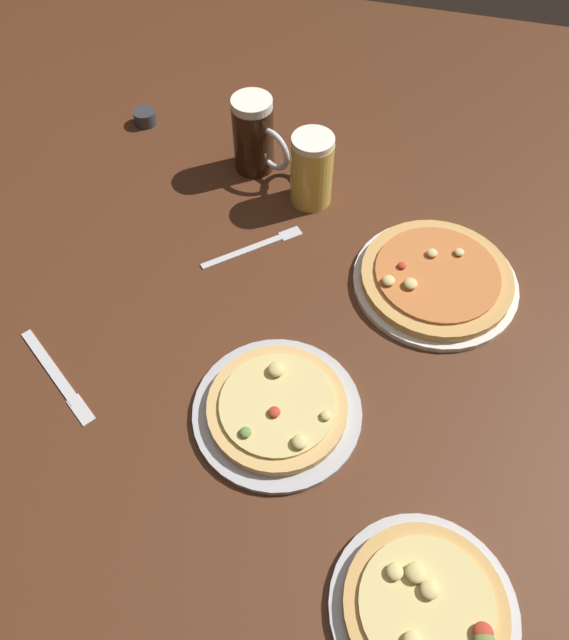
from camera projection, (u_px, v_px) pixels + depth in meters
ground_plane at (284, 331)px, 1.13m from camera, size 2.40×2.40×0.03m
pizza_plate_near at (425, 608)px, 0.83m from camera, size 0.26×0.26×0.05m
pizza_plate_far at (436, 279)px, 1.16m from camera, size 0.31×0.31×0.05m
pizza_plate_side at (277, 409)px, 1.00m from camera, size 0.28×0.28×0.05m
beer_mug_dark at (311, 169)px, 1.25m from camera, size 0.09×0.14×0.16m
beer_mug_amber at (255, 136)px, 1.30m from camera, size 0.14×0.10×0.17m
ramekin_sauce at (145, 117)px, 1.45m from camera, size 0.05×0.05×0.03m
fork_left at (255, 246)px, 1.23m from camera, size 0.18×0.16×0.01m
knife_right at (57, 375)px, 1.05m from camera, size 0.20×0.15×0.01m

